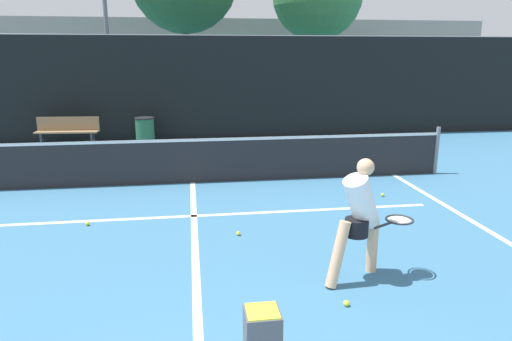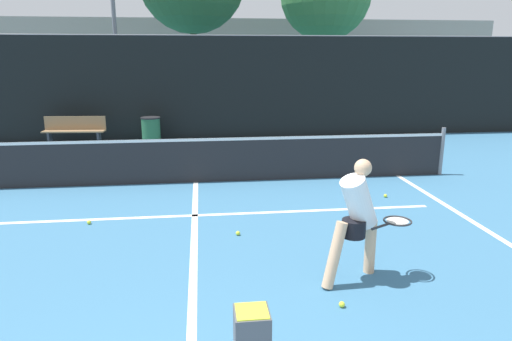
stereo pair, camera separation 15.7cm
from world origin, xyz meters
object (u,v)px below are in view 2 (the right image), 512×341
player_practicing (358,216)px  courtside_bench (75,130)px  trash_bin (151,130)px  parked_car (294,105)px

player_practicing → courtside_bench: size_ratio=0.82×
trash_bin → parked_car: (5.44, 4.90, 0.17)m
courtside_bench → parked_car: size_ratio=0.46×
courtside_bench → parked_car: parked_car is taller
courtside_bench → parked_car: bearing=37.7°
player_practicing → courtside_bench: player_practicing is taller
player_practicing → trash_bin: size_ratio=1.88×
courtside_bench → trash_bin: courtside_bench is taller
courtside_bench → parked_car: (7.65, 5.05, 0.09)m
trash_bin → parked_car: 7.33m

